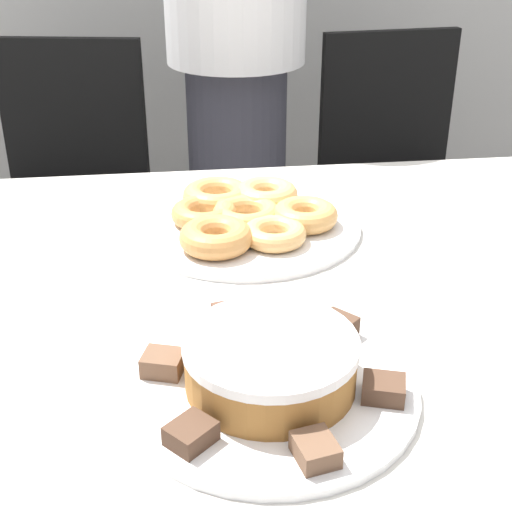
% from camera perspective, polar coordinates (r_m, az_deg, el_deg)
% --- Properties ---
extents(table, '(1.99, 1.05, 0.73)m').
position_cam_1_polar(table, '(1.02, -2.48, -6.75)').
color(table, silver).
rests_on(table, ground_plane).
extents(person_standing, '(0.35, 0.35, 1.72)m').
position_cam_1_polar(person_standing, '(1.84, -1.63, 17.11)').
color(person_standing, '#383842').
rests_on(person_standing, ground_plane).
extents(office_chair_left, '(0.51, 0.51, 0.89)m').
position_cam_1_polar(office_chair_left, '(2.01, -14.69, 2.48)').
color(office_chair_left, black).
rests_on(office_chair_left, ground_plane).
extents(office_chair_right, '(0.48, 0.48, 0.89)m').
position_cam_1_polar(office_chair_right, '(2.09, 11.36, 3.84)').
color(office_chair_right, black).
rests_on(office_chair_right, ground_plane).
extents(plate_cake, '(0.33, 0.33, 0.01)m').
position_cam_1_polar(plate_cake, '(0.82, 1.16, -10.49)').
color(plate_cake, white).
rests_on(plate_cake, table).
extents(plate_donuts, '(0.38, 0.38, 0.01)m').
position_cam_1_polar(plate_donuts, '(1.19, -0.78, 2.44)').
color(plate_donuts, white).
rests_on(plate_donuts, table).
extents(frosted_cake, '(0.19, 0.19, 0.06)m').
position_cam_1_polar(frosted_cake, '(0.80, 1.18, -8.48)').
color(frosted_cake, '#9E662D').
rests_on(frosted_cake, plate_cake).
extents(lamington_0, '(0.06, 0.06, 0.02)m').
position_cam_1_polar(lamington_0, '(0.74, -5.23, -13.96)').
color(lamington_0, '#513828').
rests_on(lamington_0, plate_cake).
extents(lamington_1, '(0.05, 0.05, 0.02)m').
position_cam_1_polar(lamington_1, '(0.72, 4.77, -15.18)').
color(lamington_1, brown).
rests_on(lamington_1, plate_cake).
extents(lamington_2, '(0.06, 0.05, 0.02)m').
position_cam_1_polar(lamington_2, '(0.80, 10.16, -10.41)').
color(lamington_2, '#513828').
rests_on(lamington_2, plate_cake).
extents(lamington_3, '(0.06, 0.06, 0.03)m').
position_cam_1_polar(lamington_3, '(0.89, 6.33, -5.78)').
color(lamington_3, '#513828').
rests_on(lamington_3, plate_cake).
extents(lamington_4, '(0.06, 0.07, 0.02)m').
position_cam_1_polar(lamington_4, '(0.90, -1.61, -5.06)').
color(lamington_4, brown).
rests_on(lamington_4, plate_cake).
extents(lamington_5, '(0.05, 0.05, 0.02)m').
position_cam_1_polar(lamington_5, '(0.83, -7.44, -8.49)').
color(lamington_5, brown).
rests_on(lamington_5, plate_cake).
extents(donut_0, '(0.11, 0.11, 0.03)m').
position_cam_1_polar(donut_0, '(1.18, -0.78, 3.38)').
color(donut_0, tan).
rests_on(donut_0, plate_donuts).
extents(donut_1, '(0.12, 0.12, 0.04)m').
position_cam_1_polar(donut_1, '(1.26, -3.14, 4.87)').
color(donut_1, tan).
rests_on(donut_1, plate_donuts).
extents(donut_2, '(0.11, 0.11, 0.03)m').
position_cam_1_polar(donut_2, '(1.19, -4.18, 3.45)').
color(donut_2, '#D18E4C').
rests_on(donut_2, plate_donuts).
extents(donut_3, '(0.11, 0.11, 0.04)m').
position_cam_1_polar(donut_3, '(1.10, -3.27, 1.52)').
color(donut_3, '#D18E4C').
rests_on(donut_3, plate_donuts).
extents(donut_4, '(0.10, 0.10, 0.03)m').
position_cam_1_polar(donut_4, '(1.12, 1.47, 1.79)').
color(donut_4, '#E5AD66').
rests_on(donut_4, plate_donuts).
extents(donut_5, '(0.11, 0.11, 0.04)m').
position_cam_1_polar(donut_5, '(1.18, 3.95, 3.29)').
color(donut_5, tan).
rests_on(donut_5, plate_donuts).
extents(donut_6, '(0.11, 0.11, 0.04)m').
position_cam_1_polar(donut_6, '(1.25, 0.80, 4.92)').
color(donut_6, '#E5AD66').
rests_on(donut_6, plate_donuts).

